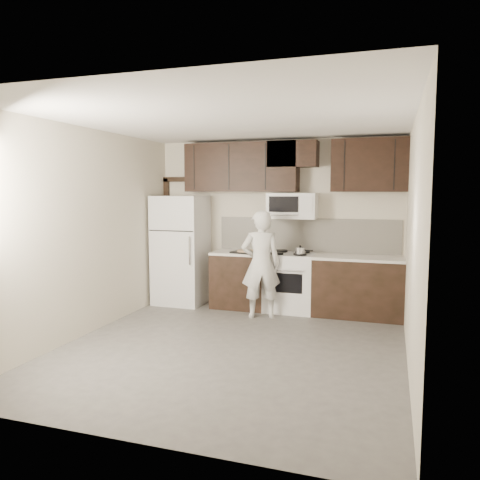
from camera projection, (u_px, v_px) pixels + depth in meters
The scene contains 14 objects.
floor at pixel (232, 348), 5.64m from camera, with size 4.50×4.50×0.00m, color #4E4B49.
back_wall at pixel (277, 224), 7.63m from camera, with size 4.00×4.00×0.00m, color beige.
ceiling at pixel (232, 119), 5.36m from camera, with size 4.50×4.50×0.00m, color white.
counter_run at pixel (309, 283), 7.24m from camera, with size 2.95×0.64×0.91m.
stove at pixel (290, 282), 7.33m from camera, with size 0.76×0.66×0.94m.
backsplash at pixel (307, 235), 7.48m from camera, with size 2.90×0.02×0.54m, color beige.
upper_cabinets at pixel (287, 165), 7.30m from camera, with size 3.48×0.35×0.78m.
microwave at pixel (292, 206), 7.32m from camera, with size 0.76×0.42×0.40m.
refrigerator at pixel (181, 250), 7.81m from camera, with size 0.80×0.76×1.80m.
door_trim at pixel (169, 227), 8.19m from camera, with size 0.50×0.08×2.12m.
saucepan at pixel (300, 251), 7.08m from camera, with size 0.28×0.16×0.15m.
baking_tray at pixel (246, 252), 7.36m from camera, with size 0.43×0.32×0.02m, color black.
pizza at pixel (246, 251), 7.36m from camera, with size 0.29×0.29×0.02m, color #D1B88C.
person at pixel (261, 264), 6.93m from camera, with size 0.58×0.38×1.60m, color white.
Camera 1 is at (1.78, -5.18, 1.89)m, focal length 35.00 mm.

